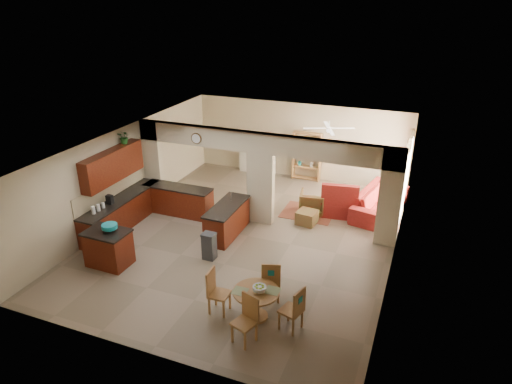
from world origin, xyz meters
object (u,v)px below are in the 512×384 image
at_px(dining_table, 256,299).
at_px(sofa, 380,201).
at_px(armchair, 312,202).
at_px(kitchen_island, 109,248).

bearing_deg(dining_table, sofa, 74.00).
height_order(sofa, armchair, sofa).
height_order(dining_table, armchair, armchair).
height_order(kitchen_island, dining_table, kitchen_island).
bearing_deg(dining_table, armchair, 92.39).
distance_m(kitchen_island, dining_table, 4.30).
distance_m(kitchen_island, sofa, 8.24).
relative_size(dining_table, armchair, 1.28).
height_order(kitchen_island, armchair, kitchen_island).
bearing_deg(sofa, dining_table, 175.45).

